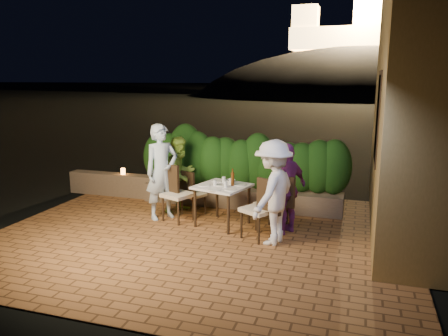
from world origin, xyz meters
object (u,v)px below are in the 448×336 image
at_px(beer_bottle, 233,177).
at_px(chair_right_front, 259,208).
at_px(diner_blue, 162,172).
at_px(chair_left_front, 178,193).
at_px(dining_table, 222,205).
at_px(diner_purple, 287,188).
at_px(bowl, 230,181).
at_px(diner_green, 181,174).
at_px(diner_white, 273,192).
at_px(parapet_lamp, 123,171).
at_px(chair_right_back, 272,202).
at_px(chair_left_back, 193,194).

distance_m(beer_bottle, chair_right_front, 0.87).
height_order(beer_bottle, diner_blue, diner_blue).
bearing_deg(chair_right_front, chair_left_front, 14.60).
xyz_separation_m(dining_table, diner_blue, (-1.22, 0.04, 0.54)).
xyz_separation_m(dining_table, diner_purple, (1.18, -0.02, 0.41)).
xyz_separation_m(dining_table, chair_right_front, (0.78, -0.46, 0.15)).
distance_m(bowl, chair_right_front, 1.07).
relative_size(diner_green, diner_white, 0.89).
bearing_deg(chair_left_front, parapet_lamp, 167.04).
xyz_separation_m(diner_green, parapet_lamp, (-1.71, 0.67, -0.19)).
height_order(chair_right_back, diner_blue, diner_blue).
distance_m(chair_right_front, diner_green, 2.13).
bearing_deg(dining_table, bowl, 77.62).
bearing_deg(dining_table, chair_right_back, -0.10).
distance_m(beer_bottle, chair_left_back, 1.11).
distance_m(chair_left_back, diner_blue, 0.79).
height_order(beer_bottle, chair_left_back, beer_bottle).
bearing_deg(diner_purple, chair_left_back, -72.94).
distance_m(dining_table, parapet_lamp, 3.05).
bearing_deg(bowl, parapet_lamp, 161.35).
height_order(chair_left_front, chair_right_front, chair_left_front).
bearing_deg(diner_white, diner_purple, -177.68).
relative_size(bowl, chair_right_back, 0.17).
bearing_deg(diner_purple, chair_left_front, -60.01).
bearing_deg(chair_right_back, diner_blue, 22.95).
xyz_separation_m(chair_left_back, diner_green, (-0.33, 0.15, 0.34)).
xyz_separation_m(bowl, chair_right_back, (0.85, -0.29, -0.26)).
xyz_separation_m(bowl, diner_purple, (1.11, -0.31, 0.02)).
bearing_deg(diner_green, chair_left_front, -140.95).
bearing_deg(parapet_lamp, chair_left_back, -21.91).
bearing_deg(chair_right_front, diner_white, -175.65).
distance_m(beer_bottle, diner_green, 1.36).
xyz_separation_m(chair_right_back, diner_blue, (-2.13, 0.05, 0.40)).
bearing_deg(diner_green, beer_bottle, -91.99).
xyz_separation_m(chair_right_front, diner_purple, (0.39, 0.44, 0.26)).
bearing_deg(beer_bottle, diner_white, -35.96).
relative_size(beer_bottle, chair_right_front, 0.30).
relative_size(beer_bottle, chair_left_back, 0.37).
xyz_separation_m(chair_left_back, diner_white, (1.78, -1.02, 0.43)).
xyz_separation_m(chair_left_back, diner_blue, (-0.48, -0.38, 0.49)).
distance_m(chair_right_front, chair_right_back, 0.48).
bearing_deg(dining_table, beer_bottle, 11.91).
height_order(diner_green, diner_white, diner_white).
relative_size(bowl, diner_green, 0.11).
relative_size(beer_bottle, diner_blue, 0.17).
relative_size(chair_right_back, diner_purple, 0.65).
relative_size(dining_table, chair_right_front, 0.82).
bearing_deg(diner_purple, chair_right_front, -11.42).
bearing_deg(beer_bottle, diner_green, 156.70).
height_order(chair_right_front, chair_right_back, chair_right_front).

